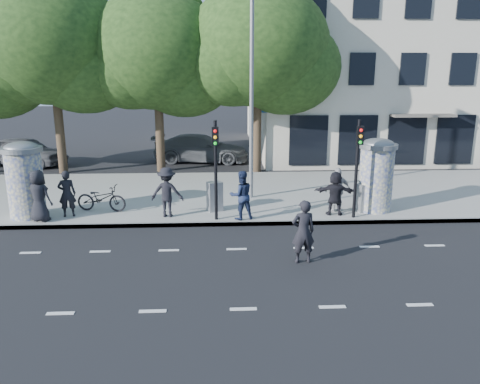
{
  "coord_description": "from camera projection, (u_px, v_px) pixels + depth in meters",
  "views": [
    {
      "loc": [
        -0.53,
        -11.57,
        5.14
      ],
      "look_at": [
        0.2,
        3.5,
        1.21
      ],
      "focal_mm": 35.0,
      "sensor_mm": 36.0,
      "label": 1
    }
  ],
  "objects": [
    {
      "name": "sidewalk",
      "position": [
        231.0,
        194.0,
        19.73
      ],
      "size": [
        40.0,
        8.0,
        0.15
      ],
      "primitive_type": "cube",
      "color": "gray",
      "rests_on": "ground"
    },
    {
      "name": "ped_f",
      "position": [
        335.0,
        193.0,
        16.49
      ],
      "size": [
        1.53,
        0.74,
        1.58
      ],
      "primitive_type": "imported",
      "rotation": [
        0.0,
        0.0,
        2.99
      ],
      "color": "black",
      "rests_on": "sidewalk"
    },
    {
      "name": "traffic_pole_near",
      "position": [
        216.0,
        160.0,
        15.58
      ],
      "size": [
        0.22,
        0.31,
        3.4
      ],
      "color": "black",
      "rests_on": "sidewalk"
    },
    {
      "name": "ad_column_right",
      "position": [
        376.0,
        173.0,
        16.9
      ],
      "size": [
        1.36,
        1.36,
        2.65
      ],
      "color": "beige",
      "rests_on": "sidewalk"
    },
    {
      "name": "ad_column_left",
      "position": [
        25.0,
        178.0,
        16.13
      ],
      "size": [
        1.36,
        1.36,
        2.65
      ],
      "color": "beige",
      "rests_on": "sidewalk"
    },
    {
      "name": "car_left",
      "position": [
        25.0,
        151.0,
        25.9
      ],
      "size": [
        3.13,
        5.01,
        1.59
      ],
      "primitive_type": "imported",
      "rotation": [
        0.0,
        0.0,
        1.28
      ],
      "color": "#4F5156",
      "rests_on": "ground"
    },
    {
      "name": "building",
      "position": [
        406.0,
        57.0,
        30.87
      ],
      "size": [
        20.3,
        15.85,
        12.0
      ],
      "color": "beige",
      "rests_on": "ground"
    },
    {
      "name": "curb",
      "position": [
        234.0,
        224.0,
        15.91
      ],
      "size": [
        40.0,
        0.1,
        0.16
      ],
      "primitive_type": "cube",
      "color": "slate",
      "rests_on": "ground"
    },
    {
      "name": "cabinet_left",
      "position": [
        215.0,
        196.0,
        17.01
      ],
      "size": [
        0.62,
        0.54,
        1.08
      ],
      "primitive_type": "cube",
      "rotation": [
        0.0,
        0.0,
        0.38
      ],
      "color": "gray",
      "rests_on": "sidewalk"
    },
    {
      "name": "man_road",
      "position": [
        303.0,
        232.0,
        12.71
      ],
      "size": [
        0.69,
        0.5,
        1.78
      ],
      "primitive_type": "imported",
      "rotation": [
        0.0,
        0.0,
        3.26
      ],
      "color": "black",
      "rests_on": "ground"
    },
    {
      "name": "ped_b",
      "position": [
        67.0,
        194.0,
        16.29
      ],
      "size": [
        0.67,
        0.5,
        1.65
      ],
      "primitive_type": "imported",
      "rotation": [
        0.0,
        0.0,
        3.34
      ],
      "color": "black",
      "rests_on": "sidewalk"
    },
    {
      "name": "ped_c",
      "position": [
        241.0,
        195.0,
        15.98
      ],
      "size": [
        0.96,
        0.83,
        1.69
      ],
      "primitive_type": "imported",
      "rotation": [
        0.0,
        0.0,
        3.39
      ],
      "color": "#1B2544",
      "rests_on": "sidewalk"
    },
    {
      "name": "lane_dash_far",
      "position": [
        237.0,
        249.0,
        13.85
      ],
      "size": [
        32.0,
        0.12,
        0.01
      ],
      "primitive_type": "cube",
      "color": "silver",
      "rests_on": "ground"
    },
    {
      "name": "ped_d",
      "position": [
        167.0,
        192.0,
        16.28
      ],
      "size": [
        1.19,
        0.76,
        1.75
      ],
      "primitive_type": "imported",
      "rotation": [
        0.0,
        0.0,
        3.04
      ],
      "color": "black",
      "rests_on": "sidewalk"
    },
    {
      "name": "tree_mid_left",
      "position": [
        51.0,
        41.0,
        22.55
      ],
      "size": [
        7.2,
        7.2,
        9.57
      ],
      "color": "#38281C",
      "rests_on": "ground"
    },
    {
      "name": "tree_center",
      "position": [
        258.0,
        46.0,
        22.87
      ],
      "size": [
        7.0,
        7.0,
        9.3
      ],
      "color": "#38281C",
      "rests_on": "ground"
    },
    {
      "name": "bicycle",
      "position": [
        101.0,
        198.0,
        16.99
      ],
      "size": [
        0.98,
        1.93,
        0.97
      ],
      "primitive_type": "imported",
      "rotation": [
        0.0,
        0.0,
        1.38
      ],
      "color": "black",
      "rests_on": "sidewalk"
    },
    {
      "name": "street_lamp",
      "position": [
        252.0,
        80.0,
        17.74
      ],
      "size": [
        0.25,
        0.93,
        8.0
      ],
      "color": "slate",
      "rests_on": "sidewalk"
    },
    {
      "name": "traffic_pole_far",
      "position": [
        358.0,
        159.0,
        15.8
      ],
      "size": [
        0.22,
        0.31,
        3.4
      ],
      "color": "black",
      "rests_on": "sidewalk"
    },
    {
      "name": "car_right",
      "position": [
        201.0,
        148.0,
        26.91
      ],
      "size": [
        2.92,
        5.65,
        1.57
      ],
      "primitive_type": "imported",
      "rotation": [
        0.0,
        0.0,
        1.43
      ],
      "color": "#575A5E",
      "rests_on": "ground"
    },
    {
      "name": "cabinet_right",
      "position": [
        364.0,
        198.0,
        16.96
      ],
      "size": [
        0.58,
        0.51,
        1.02
      ],
      "primitive_type": "cube",
      "rotation": [
        0.0,
        0.0,
        0.38
      ],
      "color": "gray",
      "rests_on": "sidewalk"
    },
    {
      "name": "tree_near_left",
      "position": [
        156.0,
        51.0,
        23.08
      ],
      "size": [
        6.8,
        6.8,
        8.97
      ],
      "color": "#38281C",
      "rests_on": "ground"
    },
    {
      "name": "ped_a",
      "position": [
        39.0,
        196.0,
        15.76
      ],
      "size": [
        1.0,
        0.82,
        1.77
      ],
      "primitive_type": "imported",
      "rotation": [
        0.0,
        0.0,
        2.79
      ],
      "color": "black",
      "rests_on": "sidewalk"
    },
    {
      "name": "ped_e",
      "position": [
        338.0,
        190.0,
        16.88
      ],
      "size": [
        1.02,
        0.68,
        1.61
      ],
      "primitive_type": "imported",
      "rotation": [
        0.0,
        0.0,
        3.3
      ],
      "color": "#A4A4A7",
      "rests_on": "sidewalk"
    },
    {
      "name": "lane_dash_near",
      "position": [
        243.0,
        309.0,
        10.37
      ],
      "size": [
        32.0,
        0.12,
        0.01
      ],
      "primitive_type": "cube",
      "color": "silver",
      "rests_on": "ground"
    },
    {
      "name": "ground",
      "position": [
        239.0,
        269.0,
        12.5
      ],
      "size": [
        120.0,
        120.0,
        0.0
      ],
      "primitive_type": "plane",
      "color": "black",
      "rests_on": "ground"
    }
  ]
}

